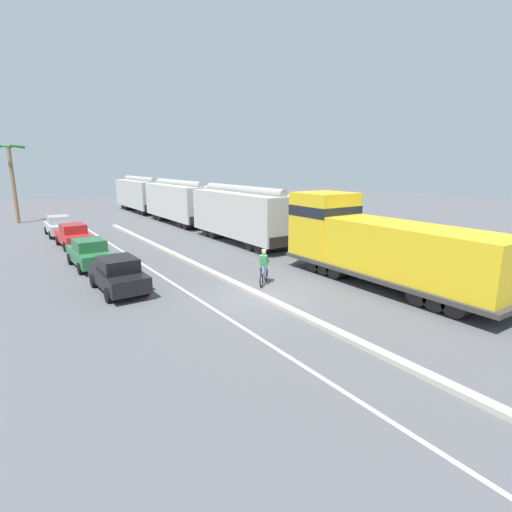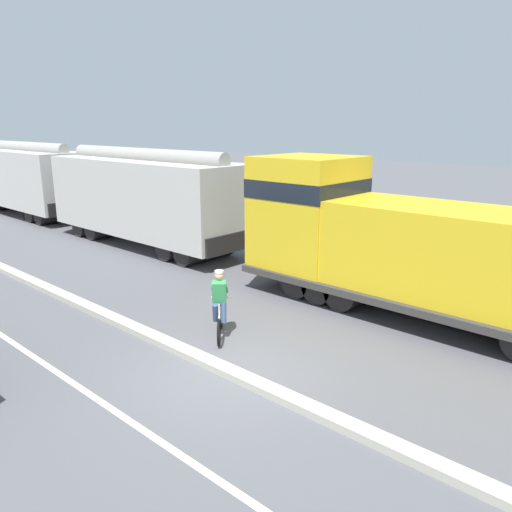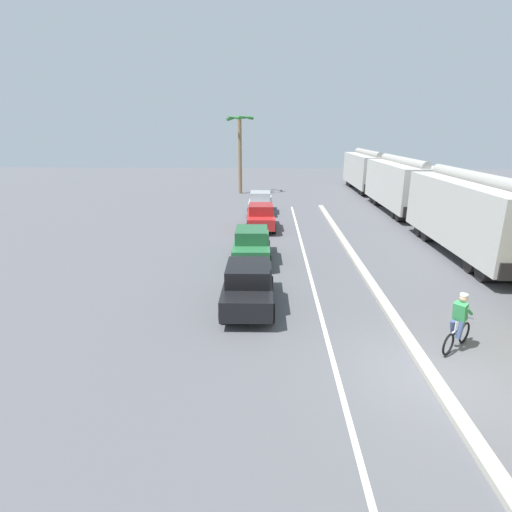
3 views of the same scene
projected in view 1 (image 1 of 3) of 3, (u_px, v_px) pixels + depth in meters
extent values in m
plane|color=#56565B|center=(259.00, 297.00, 17.63)|extent=(120.00, 120.00, 0.00)
cube|color=#B2AD9E|center=(199.00, 266.00, 22.47)|extent=(0.36, 36.00, 0.16)
cube|color=silver|center=(159.00, 274.00, 21.19)|extent=(0.14, 36.00, 0.01)
cube|color=gold|center=(400.00, 250.00, 18.12)|extent=(2.70, 9.86, 2.40)
cube|color=gold|center=(324.00, 224.00, 22.04)|extent=(2.80, 2.80, 3.50)
cube|color=black|center=(325.00, 210.00, 21.86)|extent=(2.83, 2.83, 0.56)
cube|color=#383533|center=(387.00, 273.00, 18.88)|extent=(3.10, 11.60, 0.20)
cylinder|color=#4C4947|center=(387.00, 276.00, 18.92)|extent=(1.10, 3.00, 1.10)
cylinder|color=black|center=(328.00, 260.00, 22.16)|extent=(2.40, 1.00, 1.00)
cylinder|color=black|center=(338.00, 263.00, 21.51)|extent=(2.40, 1.00, 1.00)
cylinder|color=black|center=(349.00, 266.00, 20.86)|extent=(2.40, 1.00, 1.00)
cylinder|color=black|center=(433.00, 290.00, 16.99)|extent=(2.40, 1.00, 1.00)
cylinder|color=black|center=(451.00, 295.00, 16.35)|extent=(2.40, 1.00, 1.00)
cylinder|color=black|center=(470.00, 300.00, 15.70)|extent=(2.40, 1.00, 1.00)
cube|color=#B7B4AD|center=(242.00, 214.00, 29.07)|extent=(2.90, 10.40, 3.10)
cylinder|color=#9B9993|center=(242.00, 190.00, 28.67)|extent=(0.60, 9.88, 0.60)
cube|color=black|center=(210.00, 221.00, 33.59)|extent=(2.61, 0.10, 0.70)
cube|color=black|center=(286.00, 241.00, 25.10)|extent=(2.61, 0.10, 0.70)
cylinder|color=black|center=(218.00, 230.00, 32.51)|extent=(2.46, 0.90, 0.90)
cylinder|color=black|center=(225.00, 232.00, 31.62)|extent=(2.46, 0.90, 0.90)
cylinder|color=black|center=(263.00, 242.00, 27.29)|extent=(2.46, 0.90, 0.90)
cylinder|color=black|center=(273.00, 245.00, 26.40)|extent=(2.46, 0.90, 0.90)
cube|color=#BAB7AF|center=(179.00, 201.00, 38.46)|extent=(2.90, 10.40, 3.10)
cylinder|color=#9E9C95|center=(178.00, 183.00, 38.06)|extent=(0.60, 9.88, 0.60)
cube|color=black|center=(160.00, 209.00, 42.98)|extent=(2.61, 0.10, 0.70)
cube|color=black|center=(204.00, 220.00, 34.48)|extent=(2.61, 0.10, 0.70)
cylinder|color=black|center=(165.00, 215.00, 41.90)|extent=(2.46, 0.90, 0.90)
cylinder|color=black|center=(169.00, 216.00, 41.01)|extent=(2.46, 0.90, 0.90)
cylinder|color=black|center=(191.00, 222.00, 36.68)|extent=(2.46, 0.90, 0.90)
cylinder|color=black|center=(196.00, 223.00, 35.79)|extent=(2.46, 0.90, 0.90)
cube|color=#B1AFA7|center=(140.00, 194.00, 47.84)|extent=(2.90, 10.40, 3.10)
cylinder|color=gray|center=(139.00, 179.00, 47.45)|extent=(0.60, 9.88, 0.60)
cube|color=black|center=(128.00, 200.00, 52.37)|extent=(2.61, 0.10, 0.70)
cube|color=black|center=(156.00, 208.00, 43.87)|extent=(2.61, 0.10, 0.70)
cylinder|color=black|center=(132.00, 205.00, 51.29)|extent=(2.46, 0.90, 0.90)
cylinder|color=black|center=(134.00, 206.00, 50.40)|extent=(2.46, 0.90, 0.90)
cylinder|color=black|center=(149.00, 210.00, 46.07)|extent=(2.46, 0.90, 0.90)
cylinder|color=black|center=(152.00, 211.00, 45.18)|extent=(2.46, 0.90, 0.90)
cube|color=black|center=(118.00, 277.00, 18.25)|extent=(1.77, 4.23, 0.70)
cube|color=black|center=(118.00, 264.00, 17.98)|extent=(1.53, 1.92, 0.60)
cube|color=#1E232D|center=(112.00, 261.00, 18.79)|extent=(1.43, 0.14, 0.51)
cylinder|color=black|center=(93.00, 281.00, 18.92)|extent=(0.23, 0.64, 0.64)
cylinder|color=black|center=(127.00, 275.00, 19.82)|extent=(0.23, 0.64, 0.64)
cylinder|color=black|center=(108.00, 295.00, 16.84)|extent=(0.23, 0.64, 0.64)
cylinder|color=black|center=(146.00, 289.00, 17.73)|extent=(0.23, 0.64, 0.64)
cube|color=#286B3D|center=(90.00, 256.00, 22.49)|extent=(1.81, 4.24, 0.70)
cube|color=#225B34|center=(89.00, 245.00, 22.22)|extent=(1.55, 1.94, 0.60)
cube|color=#1E232D|center=(85.00, 243.00, 23.03)|extent=(1.43, 0.16, 0.51)
cylinder|color=black|center=(70.00, 259.00, 23.15)|extent=(0.24, 0.65, 0.64)
cylinder|color=black|center=(99.00, 255.00, 24.06)|extent=(0.24, 0.65, 0.64)
cylinder|color=black|center=(80.00, 269.00, 21.08)|extent=(0.24, 0.65, 0.64)
cylinder|color=black|center=(111.00, 264.00, 21.99)|extent=(0.24, 0.65, 0.64)
cube|color=red|center=(73.00, 237.00, 27.95)|extent=(1.86, 4.26, 0.70)
cube|color=maroon|center=(73.00, 228.00, 27.68)|extent=(1.57, 1.96, 0.60)
cube|color=#1E232D|center=(70.00, 227.00, 28.48)|extent=(1.43, 0.17, 0.51)
cylinder|color=black|center=(58.00, 241.00, 28.59)|extent=(0.24, 0.65, 0.64)
cylinder|color=black|center=(82.00, 238.00, 29.52)|extent=(0.24, 0.65, 0.64)
cylinder|color=black|center=(65.00, 247.00, 26.54)|extent=(0.24, 0.65, 0.64)
cylinder|color=black|center=(91.00, 244.00, 27.47)|extent=(0.24, 0.65, 0.64)
cube|color=#B7BABF|center=(59.00, 227.00, 32.23)|extent=(1.70, 4.20, 0.70)
cube|color=#9C9EA2|center=(58.00, 220.00, 31.96)|extent=(1.50, 1.90, 0.60)
cube|color=#1E232D|center=(57.00, 219.00, 32.78)|extent=(1.43, 0.12, 0.51)
cylinder|color=black|center=(46.00, 230.00, 32.93)|extent=(0.22, 0.64, 0.64)
cylinder|color=black|center=(68.00, 229.00, 33.80)|extent=(0.22, 0.64, 0.64)
cylinder|color=black|center=(51.00, 235.00, 30.82)|extent=(0.22, 0.64, 0.64)
cylinder|color=black|center=(73.00, 233.00, 31.69)|extent=(0.22, 0.64, 0.64)
torus|color=black|center=(266.00, 275.00, 19.92)|extent=(0.52, 0.49, 0.66)
torus|color=black|center=(261.00, 280.00, 18.92)|extent=(0.52, 0.49, 0.66)
cylinder|color=silver|center=(264.00, 271.00, 19.35)|extent=(0.61, 0.57, 0.05)
cylinder|color=silver|center=(264.00, 274.00, 19.49)|extent=(0.38, 0.36, 0.36)
cylinder|color=silver|center=(263.00, 270.00, 19.11)|extent=(0.04, 0.04, 0.30)
cylinder|color=silver|center=(266.00, 264.00, 19.72)|extent=(0.35, 0.38, 0.04)
cylinder|color=#38476B|center=(261.00, 271.00, 19.25)|extent=(0.32, 0.31, 0.52)
cylinder|color=#38476B|center=(265.00, 271.00, 19.21)|extent=(0.29, 0.28, 0.52)
cube|color=#338C4C|center=(264.00, 260.00, 19.18)|extent=(0.47, 0.47, 0.57)
sphere|color=tan|center=(264.00, 252.00, 19.15)|extent=(0.22, 0.22, 0.22)
cylinder|color=white|center=(264.00, 250.00, 19.13)|extent=(0.22, 0.22, 0.05)
cylinder|color=#338C4C|center=(261.00, 259.00, 19.40)|extent=(0.40, 0.38, 0.36)
cylinder|color=#338C4C|center=(268.00, 260.00, 19.33)|extent=(0.40, 0.38, 0.36)
cylinder|color=#846647|center=(14.00, 186.00, 38.30)|extent=(0.36, 0.36, 7.24)
cone|color=#2D7033|center=(19.00, 146.00, 38.00)|extent=(0.46, 1.83, 0.41)
cone|color=#2D7033|center=(15.00, 146.00, 38.33)|extent=(1.57, 1.44, 0.41)
cone|color=#2D7033|center=(2.00, 146.00, 37.82)|extent=(1.71, 1.25, 0.67)
cone|color=#2D7033|center=(1.00, 146.00, 36.59)|extent=(1.62, 1.40, 0.49)
cone|color=#2D7033|center=(16.00, 146.00, 37.21)|extent=(1.61, 1.40, 0.48)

